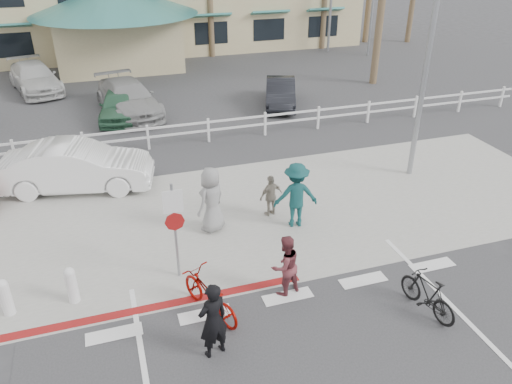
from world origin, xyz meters
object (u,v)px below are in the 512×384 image
object	(u,v)px
bike_red	(209,296)
bike_black	(428,294)
sign_post	(175,227)
car_white_sedan	(77,167)

from	to	relation	value
bike_red	bike_black	distance (m)	4.89
sign_post	bike_red	xyz separation A→B (m)	(0.43, -1.58, -0.95)
car_white_sedan	bike_black	bearing A→B (deg)	-127.52
sign_post	bike_black	bearing A→B (deg)	-30.52
sign_post	car_white_sedan	size ratio (longest dim) A/B	0.60
bike_red	car_white_sedan	size ratio (longest dim) A/B	0.40
bike_black	car_white_sedan	size ratio (longest dim) A/B	0.33
bike_red	bike_black	bearing A→B (deg)	139.57
bike_red	car_white_sedan	distance (m)	7.76
bike_black	bike_red	bearing A→B (deg)	-28.31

